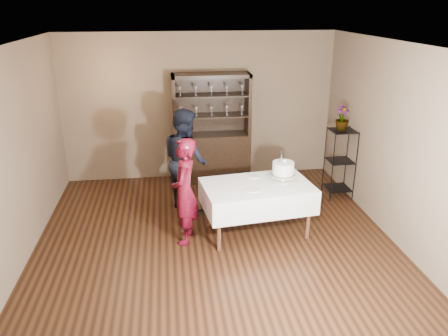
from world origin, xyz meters
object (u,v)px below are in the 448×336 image
Objects in this scene: cake at (283,170)px; potted_plant at (342,118)px; cake_table at (257,196)px; woman at (185,191)px; china_hutch at (212,146)px; man at (185,159)px; plant_etagere at (340,161)px.

cake is 1.70m from potted_plant.
cake is (0.38, 0.04, 0.37)m from cake_table.
woman is at bearing -174.28° from cake.
china_hutch is 2.25m from cake.
man is at bearing -171.50° from woman.
man reaches higher than cake.
china_hutch reaches higher than potted_plant.
plant_etagere is 2.94m from woman.
cake_table is 0.53m from cake.
cake is at bearing -141.03° from plant_etagere.
potted_plant is at bearing 126.31° from woman.
cake_table is at bearing -161.35° from man.
china_hutch is 1.27m from man.
china_hutch is at bearing -50.92° from man.
man is at bearing -177.68° from potted_plant.
potted_plant reaches higher than cake_table.
china_hutch is at bearing 101.25° from cake_table.
man is 4.10× the size of potted_plant.
cake_table is 3.45× the size of cake.
china_hutch reaches higher than cake.
cake is 1.17× the size of potted_plant.
cake_table is 0.98× the size of man.
cake reaches higher than plant_etagere.
china_hutch is at bearing 153.34° from potted_plant.
potted_plant is at bearing -113.18° from man.
man is at bearing 134.14° from cake_table.
plant_etagere is at bearing -113.64° from man.
china_hutch is 1.67× the size of plant_etagere.
man reaches higher than plant_etagere.
china_hutch reaches higher than woman.
china_hutch is at bearing 110.98° from cake.
china_hutch is 1.23× the size of cake_table.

